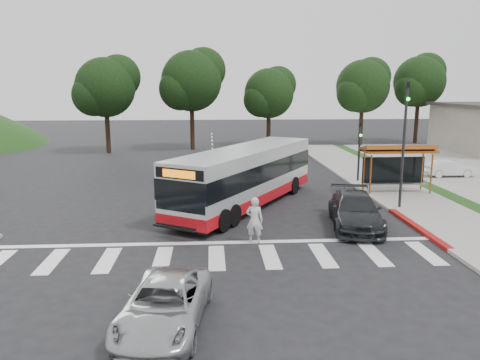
{
  "coord_description": "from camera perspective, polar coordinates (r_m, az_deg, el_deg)",
  "views": [
    {
      "loc": [
        -0.17,
        -21.5,
        6.24
      ],
      "look_at": [
        1.3,
        1.72,
        1.6
      ],
      "focal_mm": 35.0,
      "sensor_mm": 36.0,
      "label": 1
    }
  ],
  "objects": [
    {
      "name": "parked_car_1",
      "position": [
        35.75,
        24.19,
        1.32
      ],
      "size": [
        3.51,
        1.3,
        1.15
      ],
      "primitive_type": "imported",
      "rotation": [
        0.0,
        0.0,
        1.59
      ],
      "color": "silver",
      "rests_on": "parking_lot"
    },
    {
      "name": "dark_sedan",
      "position": [
        21.78,
        13.86,
        -3.64
      ],
      "size": [
        2.96,
        5.48,
        1.51
      ],
      "primitive_type": "imported",
      "rotation": [
        0.0,
        0.0,
        -0.17
      ],
      "color": "#222427",
      "rests_on": "ground"
    },
    {
      "name": "curb_east",
      "position": [
        31.5,
        13.38,
        -0.32
      ],
      "size": [
        0.3,
        40.0,
        0.15
      ],
      "primitive_type": "cube",
      "color": "#9E9991",
      "rests_on": "ground"
    },
    {
      "name": "traffic_signal_ne_short",
      "position": [
        31.77,
        14.36,
        4.12
      ],
      "size": [
        0.18,
        0.37,
        4.0
      ],
      "color": "black",
      "rests_on": "ground"
    },
    {
      "name": "curb_east_red",
      "position": [
        22.42,
        20.8,
        -5.44
      ],
      "size": [
        0.32,
        6.0,
        0.15
      ],
      "primitive_type": "cube",
      "color": "maroon",
      "rests_on": "ground"
    },
    {
      "name": "bus_shelter",
      "position": [
        29.04,
        18.64,
        2.99
      ],
      "size": [
        4.2,
        1.6,
        2.86
      ],
      "color": "#984A19",
      "rests_on": "sidewalk_east"
    },
    {
      "name": "traffic_signal_ne_tall",
      "position": [
        25.1,
        19.4,
        5.24
      ],
      "size": [
        0.18,
        0.37,
        6.5
      ],
      "color": "black",
      "rests_on": "ground"
    },
    {
      "name": "sidewalk_east",
      "position": [
        32.15,
        16.79,
        -0.3
      ],
      "size": [
        4.0,
        40.0,
        0.12
      ],
      "primitive_type": "cube",
      "color": "gray",
      "rests_on": "ground"
    },
    {
      "name": "tree_north_b",
      "position": [
        49.96,
        3.62,
        10.59
      ],
      "size": [
        5.72,
        5.33,
        8.43
      ],
      "color": "black",
      "rests_on": "ground"
    },
    {
      "name": "tree_north_c",
      "position": [
        46.6,
        -15.99,
        10.91
      ],
      "size": [
        6.16,
        5.74,
        9.3
      ],
      "color": "black",
      "rests_on": "ground"
    },
    {
      "name": "pedestrian",
      "position": [
        18.95,
        1.78,
        -4.92
      ],
      "size": [
        0.78,
        0.59,
        1.91
      ],
      "primitive_type": "imported",
      "rotation": [
        0.0,
        0.0,
        2.93
      ],
      "color": "silver",
      "rests_on": "ground"
    },
    {
      "name": "tree_ne_a",
      "position": [
        52.16,
        14.81,
        11.07
      ],
      "size": [
        6.16,
        5.74,
        9.3
      ],
      "color": "black",
      "rests_on": "parking_lot"
    },
    {
      "name": "transit_bus",
      "position": [
        24.69,
        0.68,
        0.32
      ],
      "size": [
        8.48,
        11.58,
        3.1
      ],
      "primitive_type": null,
      "rotation": [
        0.0,
        0.0,
        -0.55
      ],
      "color": "silver",
      "rests_on": "ground"
    },
    {
      "name": "ground",
      "position": [
        22.39,
        -3.05,
        -4.92
      ],
      "size": [
        140.0,
        140.0,
        0.0
      ],
      "primitive_type": "plane",
      "color": "black",
      "rests_on": "ground"
    },
    {
      "name": "silver_suv_south",
      "position": [
        12.86,
        -9.2,
        -14.79
      ],
      "size": [
        2.64,
        4.7,
        1.24
      ],
      "primitive_type": "imported",
      "rotation": [
        0.0,
        0.0,
        -0.14
      ],
      "color": "#A8ABAD",
      "rests_on": "ground"
    },
    {
      "name": "tree_ne_b",
      "position": [
        56.57,
        21.07,
        11.23
      ],
      "size": [
        6.16,
        5.74,
        10.02
      ],
      "color": "black",
      "rests_on": "ground"
    },
    {
      "name": "crosswalk_ladder",
      "position": [
        17.64,
        -2.87,
        -9.43
      ],
      "size": [
        18.0,
        2.6,
        0.01
      ],
      "primitive_type": "cube",
      "color": "silver",
      "rests_on": "ground"
    },
    {
      "name": "tree_north_a",
      "position": [
        47.61,
        -5.85,
        12.04
      ],
      "size": [
        6.6,
        6.15,
        10.17
      ],
      "color": "black",
      "rests_on": "ground"
    }
  ]
}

